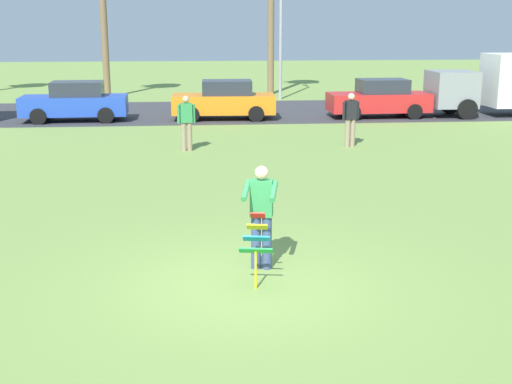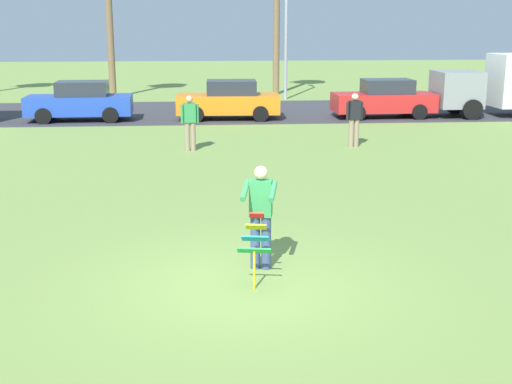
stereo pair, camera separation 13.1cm
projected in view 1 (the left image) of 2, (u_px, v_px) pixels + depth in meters
The scene contains 10 objects.
ground_plane at pixel (245, 284), 10.56m from camera, with size 120.00×120.00×0.00m, color olive.
road_strip at pixel (211, 112), 30.44m from camera, with size 120.00×8.00×0.01m, color #38383D.
person_kite_flyer at pixel (261, 213), 10.98m from camera, with size 0.64×0.73×1.73m.
kite_held at pixel (257, 240), 10.36m from camera, with size 0.53×0.68×1.09m.
parked_car_blue at pixel (75, 102), 27.46m from camera, with size 4.25×1.93×1.60m.
parked_car_orange at pixel (224, 101), 27.98m from camera, with size 4.25×1.94×1.60m.
parked_car_red at pixel (379, 99), 28.55m from camera, with size 4.25×1.93×1.60m.
streetlight_pole at pixel (281, 20), 34.51m from camera, with size 0.24×1.65×7.00m.
person_walker_near at pixel (351, 118), 21.81m from camera, with size 0.56×0.28×1.73m.
person_walker_far at pixel (186, 121), 21.11m from camera, with size 0.57×0.27×1.73m.
Camera 1 is at (-0.72, -9.86, 3.98)m, focal length 47.64 mm.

